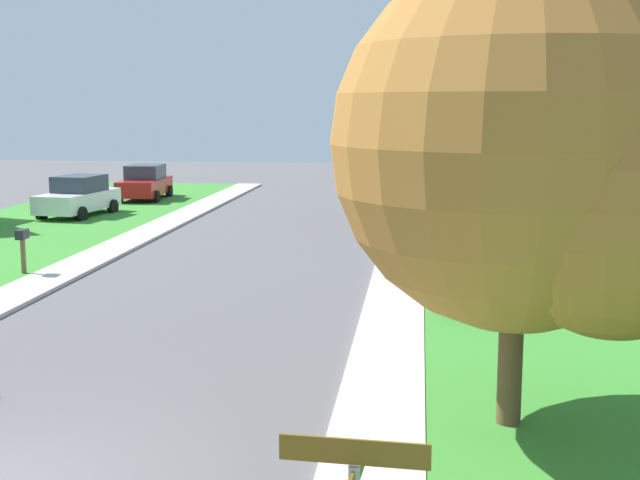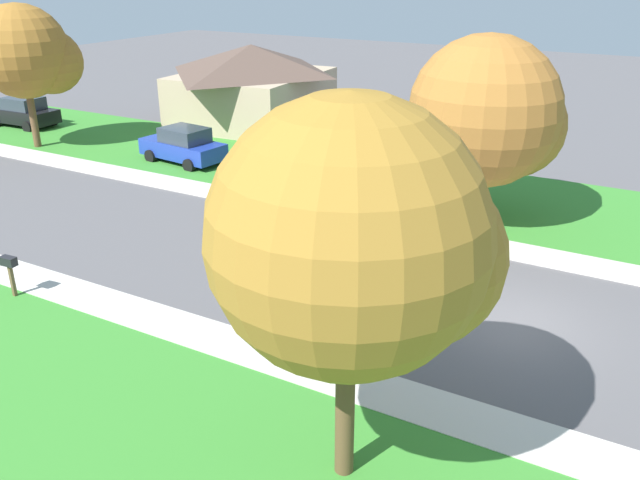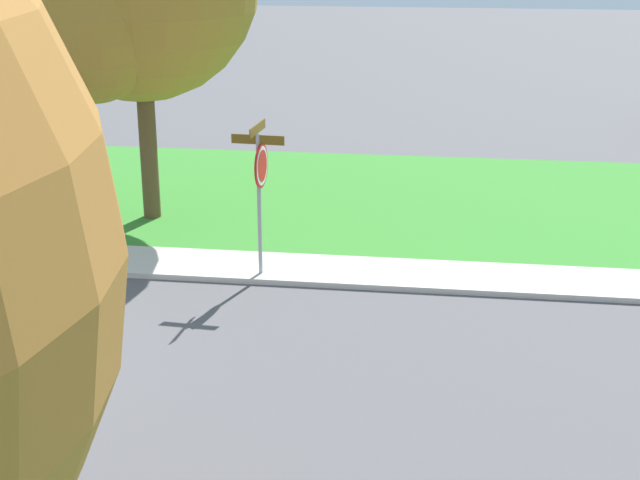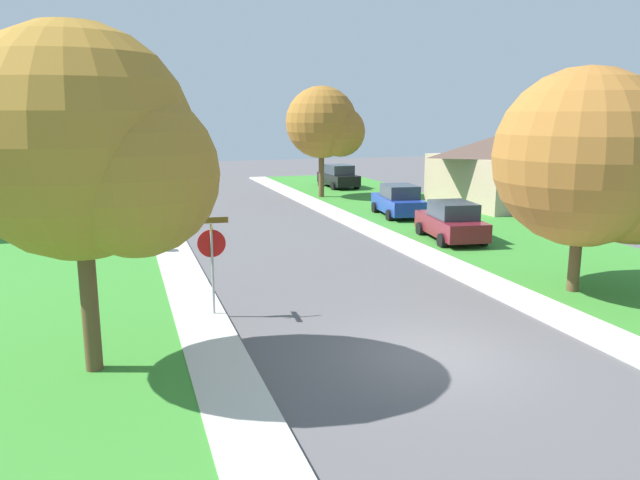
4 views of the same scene
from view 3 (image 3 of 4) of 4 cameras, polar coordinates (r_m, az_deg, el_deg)
stop_sign_far_corner at (r=15.69m, az=-3.73°, el=4.04°), size 0.92×0.92×2.77m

